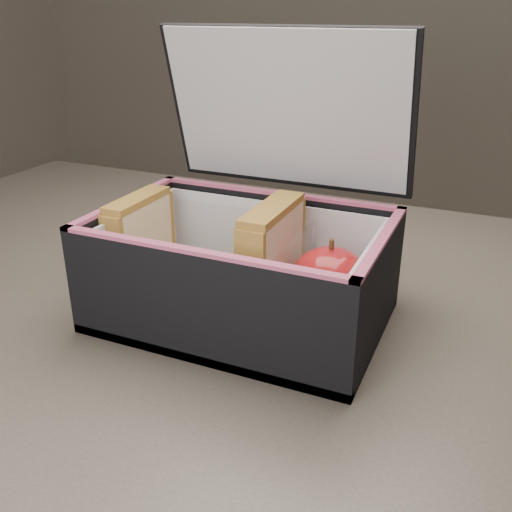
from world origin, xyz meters
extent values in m
cube|color=brown|center=(0.00, 0.00, 0.73)|extent=(1.20, 0.80, 0.03)
cube|color=#382D26|center=(-0.55, 0.35, 0.36)|extent=(0.05, 0.05, 0.72)
cube|color=black|center=(0.02, 0.09, 0.94)|extent=(0.26, 0.05, 0.17)
cube|color=beige|center=(-0.11, -0.02, 0.81)|extent=(0.01, 0.08, 0.09)
cube|color=#C66B6A|center=(-0.10, -0.02, 0.81)|extent=(0.01, 0.08, 0.08)
cube|color=beige|center=(-0.09, -0.02, 0.81)|extent=(0.01, 0.08, 0.09)
cube|color=olive|center=(-0.10, -0.02, 0.86)|extent=(0.02, 0.09, 0.01)
cube|color=beige|center=(0.04, -0.02, 0.82)|extent=(0.01, 0.09, 0.10)
cube|color=#C66B6A|center=(0.05, -0.02, 0.81)|extent=(0.01, 0.09, 0.09)
cube|color=beige|center=(0.05, -0.02, 0.82)|extent=(0.01, 0.09, 0.10)
cube|color=olive|center=(0.05, -0.02, 0.87)|extent=(0.03, 0.10, 0.01)
cylinder|color=orange|center=(-0.01, 0.00, 0.77)|extent=(0.02, 0.09, 0.01)
cylinder|color=orange|center=(-0.01, -0.02, 0.78)|extent=(0.02, 0.09, 0.01)
cylinder|color=orange|center=(-0.02, -0.03, 0.79)|extent=(0.02, 0.09, 0.01)
cylinder|color=orange|center=(-0.03, -0.02, 0.77)|extent=(0.02, 0.09, 0.01)
cylinder|color=orange|center=(-0.01, -0.04, 0.78)|extent=(0.02, 0.09, 0.01)
cylinder|color=orange|center=(-0.02, -0.04, 0.79)|extent=(0.02, 0.09, 0.01)
cube|color=white|center=(0.10, -0.02, 0.77)|extent=(0.10, 0.10, 0.01)
ellipsoid|color=maroon|center=(0.10, -0.02, 0.81)|extent=(0.10, 0.10, 0.07)
cylinder|color=#473119|center=(0.10, -0.02, 0.84)|extent=(0.01, 0.01, 0.01)
camera|label=1|loc=(0.23, -0.47, 1.04)|focal=40.00mm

